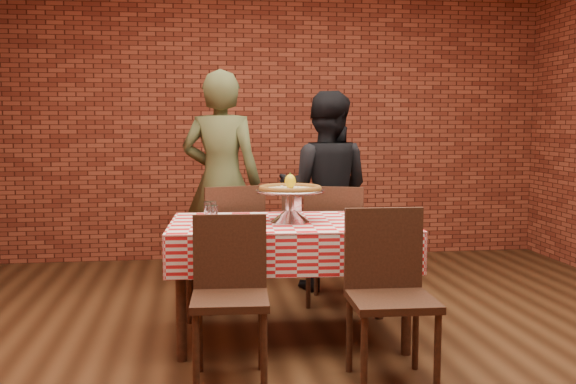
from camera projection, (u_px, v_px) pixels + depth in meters
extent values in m
plane|color=black|center=(341.00, 357.00, 3.93)|extent=(6.00, 6.00, 0.00)
plane|color=maroon|center=(278.00, 116.00, 6.73)|extent=(5.50, 0.00, 5.50)
cube|color=#422416|center=(290.00, 281.00, 4.25)|extent=(1.54, 0.98, 0.75)
cylinder|color=beige|center=(290.00, 190.00, 4.18)|extent=(0.51, 0.51, 0.03)
ellipsoid|color=yellow|center=(290.00, 181.00, 4.17)|extent=(0.09, 0.09, 0.09)
cylinder|color=white|center=(212.00, 215.00, 4.04)|extent=(0.08, 0.08, 0.12)
cylinder|color=white|center=(210.00, 211.00, 4.24)|extent=(0.08, 0.08, 0.12)
cylinder|color=white|center=(368.00, 222.00, 4.16)|extent=(0.16, 0.16, 0.01)
cube|color=white|center=(391.00, 224.00, 4.10)|extent=(0.06, 0.06, 0.00)
cube|color=white|center=(395.00, 222.00, 4.15)|extent=(0.06, 0.05, 0.00)
cube|color=silver|center=(291.00, 203.00, 4.50)|extent=(0.13, 0.11, 0.15)
imported|color=#444928|center=(221.00, 182.00, 5.41)|extent=(0.76, 0.61, 1.80)
imported|color=black|center=(325.00, 191.00, 5.48)|extent=(0.95, 0.84, 1.64)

